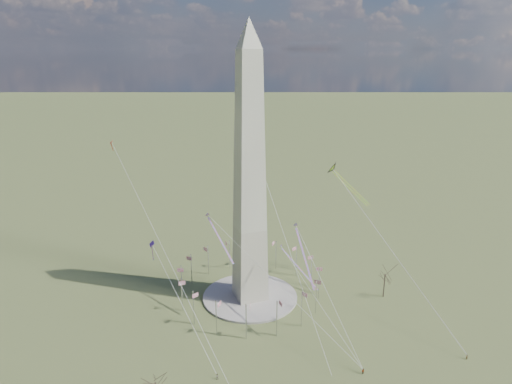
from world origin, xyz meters
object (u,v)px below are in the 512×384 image
object	(u,v)px
washington_monument	(250,177)
kite_delta_black	(335,171)
tree_near	(385,273)
person_east	(467,357)
person_west	(217,377)

from	to	relation	value
washington_monument	kite_delta_black	world-z (taller)	washington_monument
tree_near	kite_delta_black	distance (m)	45.06
tree_near	person_east	bearing A→B (deg)	-87.43
tree_near	person_west	distance (m)	76.08
tree_near	person_east	distance (m)	41.27
tree_near	person_east	xyz separation A→B (m)	(1.80, -40.16, -9.34)
person_east	person_west	distance (m)	76.26
person_east	kite_delta_black	world-z (taller)	kite_delta_black
person_west	washington_monument	bearing A→B (deg)	-119.97
washington_monument	person_west	size ratio (longest dim) A/B	54.82
washington_monument	person_east	xyz separation A→B (m)	(49.88, -57.48, -47.08)
person_west	kite_delta_black	distance (m)	93.84
washington_monument	person_east	distance (m)	89.49
person_west	kite_delta_black	size ratio (longest dim) A/B	0.10
tree_near	person_west	size ratio (longest dim) A/B	7.85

